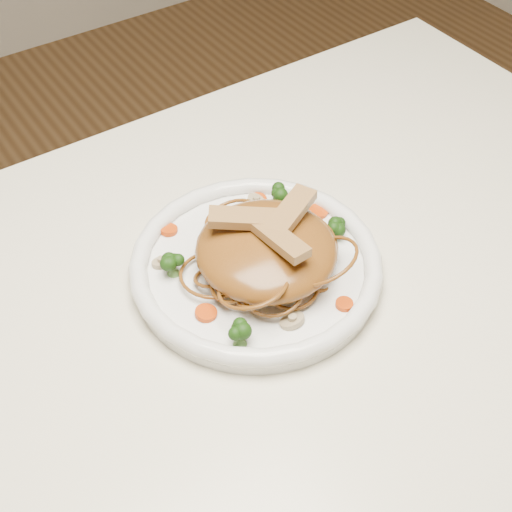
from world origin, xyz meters
TOP-DOWN VIEW (x-y plane):
  - table at (0.00, 0.00)m, footprint 1.20×0.80m
  - plate at (0.06, 0.07)m, footprint 0.35×0.35m
  - noodle_mound at (0.07, 0.06)m, footprint 0.18×0.18m
  - chicken_a at (0.10, 0.07)m, footprint 0.08×0.05m
  - chicken_b at (0.06, 0.08)m, footprint 0.07×0.06m
  - chicken_c at (0.07, 0.04)m, footprint 0.03×0.07m
  - broccoli_0 at (0.14, 0.14)m, footprint 0.04×0.04m
  - broccoli_1 at (-0.02, 0.11)m, footprint 0.03×0.03m
  - broccoli_2 at (-0.01, -0.01)m, footprint 0.03×0.03m
  - broccoli_3 at (0.16, 0.06)m, footprint 0.02×0.02m
  - carrot_0 at (0.12, 0.16)m, footprint 0.02×0.02m
  - carrot_1 at (-0.02, 0.04)m, footprint 0.03×0.03m
  - carrot_2 at (0.17, 0.10)m, footprint 0.02×0.02m
  - carrot_3 at (0.01, 0.17)m, footprint 0.03×0.03m
  - carrot_4 at (0.10, -0.03)m, footprint 0.02×0.02m
  - mushroom_0 at (0.05, -0.01)m, footprint 0.03×0.03m
  - mushroom_1 at (0.16, 0.13)m, footprint 0.03×0.03m
  - mushroom_2 at (-0.02, 0.13)m, footprint 0.03×0.03m
  - mushroom_3 at (0.12, 0.15)m, footprint 0.03×0.03m

SIDE VIEW (x-z plane):
  - table at x=0.00m, z-range 0.28..1.03m
  - plate at x=0.06m, z-range 0.75..0.77m
  - carrot_0 at x=0.12m, z-range 0.77..0.77m
  - carrot_1 at x=-0.02m, z-range 0.77..0.77m
  - carrot_2 at x=0.17m, z-range 0.77..0.77m
  - carrot_3 at x=0.01m, z-range 0.77..0.77m
  - carrot_4 at x=0.10m, z-range 0.77..0.77m
  - mushroom_0 at x=0.05m, z-range 0.77..0.77m
  - mushroom_1 at x=0.16m, z-range 0.77..0.77m
  - mushroom_2 at x=-0.02m, z-range 0.77..0.77m
  - mushroom_3 at x=0.12m, z-range 0.77..0.77m
  - broccoli_3 at x=0.16m, z-range 0.77..0.79m
  - broccoli_2 at x=-0.01m, z-range 0.77..0.80m
  - broccoli_1 at x=-0.02m, z-range 0.77..0.80m
  - broccoli_0 at x=0.14m, z-range 0.77..0.80m
  - noodle_mound at x=0.07m, z-range 0.77..0.82m
  - chicken_c at x=0.07m, z-range 0.82..0.83m
  - chicken_b at x=0.06m, z-range 0.82..0.83m
  - chicken_a at x=0.10m, z-range 0.82..0.83m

